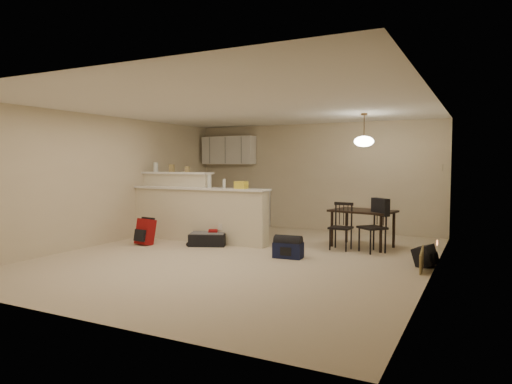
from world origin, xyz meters
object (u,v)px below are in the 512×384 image
Objects in this scene: dining_table at (363,214)px; red_backpack at (145,232)px; suitcase at (208,239)px; navy_duffel at (288,250)px; pendant_lamp at (364,141)px; dining_chair_far at (372,226)px; black_daypack at (425,256)px; dining_chair_near at (341,226)px.

red_backpack is at bearing -145.48° from dining_table.
suitcase is (-2.70, -1.16, -0.50)m from dining_table.
suitcase is 1.43× the size of navy_duffel.
pendant_lamp is 0.66× the size of dining_chair_far.
black_daypack is (3.94, 0.00, 0.04)m from suitcase.
black_daypack is at bearing -21.63° from dining_chair_near.
navy_duffel is at bearing -94.70° from dining_chair_far.
suitcase is 1.87m from navy_duffel.
suitcase is at bearing -145.31° from dining_table.
dining_chair_near is 0.57m from dining_chair_far.
dining_table is 3.59× the size of black_daypack.
dining_table reaches higher than suitcase.
black_daypack is at bearing -22.82° from suitcase.
navy_duffel is (-0.58, -1.09, -0.30)m from dining_chair_near.
red_backpack reaches higher than black_daypack.
dining_table is at bearing 29.99° from red_backpack.
black_daypack is at bearing -42.89° from pendant_lamp.
navy_duffel is (1.83, -0.38, 0.01)m from suitcase.
dining_table is 1.45× the size of dining_chair_near.
red_backpack is 2.96m from navy_duffel.
black_daypack is (1.24, -1.16, -0.46)m from dining_table.
dining_chair_near is 0.91× the size of dining_chair_far.
black_daypack is at bearing 12.26° from red_backpack.
pendant_lamp is at bearing 29.99° from red_backpack.
pendant_lamp reaches higher than dining_chair_far.
dining_table is 0.56m from dining_chair_near.
dining_chair_far is 1.37× the size of suitcase.
pendant_lamp is at bearing 163.83° from dining_chair_far.
black_daypack is (0.97, -0.73, -0.32)m from dining_chair_far.
dining_chair_near is 3.73m from red_backpack.
dining_table is at bearing 163.83° from dining_chair_far.
dining_chair_far reaches higher than dining_chair_near.
pendant_lamp is 1.30× the size of navy_duffel.
dining_table is 2.01× the size of pendant_lamp.
dining_chair_near is at bearing -6.33° from suitcase.
pendant_lamp is 1.78× the size of black_daypack.
red_backpack reaches higher than navy_duffel.
pendant_lamp is at bearing 0.40° from suitcase.
navy_duffel is at bearing 8.71° from red_backpack.
pendant_lamp is 0.72× the size of dining_chair_near.
dining_chair_far is 1.63m from navy_duffel.
red_backpack is (-3.83, -1.63, -0.37)m from dining_table.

